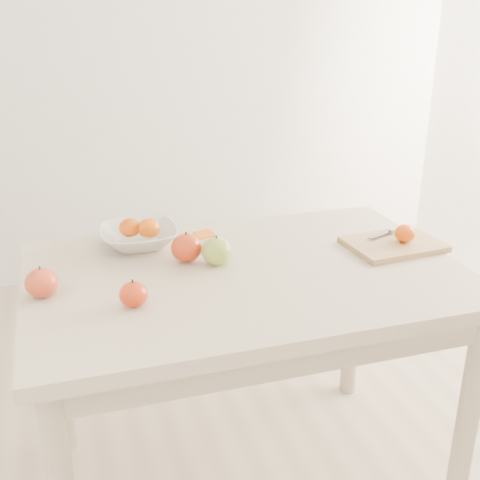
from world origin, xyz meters
name	(u,v)px	position (x,y,z in m)	size (l,w,h in m)	color
ground	(245,479)	(0.00, 0.00, 0.00)	(3.50, 3.50, 0.00)	#C6B293
table	(245,301)	(0.00, 0.00, 0.65)	(1.20, 0.80, 0.75)	beige
cutting_board	(393,244)	(0.48, 0.02, 0.76)	(0.27, 0.20, 0.02)	tan
board_tangerine	(405,233)	(0.51, 0.01, 0.80)	(0.06, 0.06, 0.05)	#D74907
fruit_bowl	(139,237)	(-0.26, 0.27, 0.78)	(0.24, 0.24, 0.06)	silver
bowl_tangerine_near	(130,227)	(-0.28, 0.28, 0.81)	(0.07, 0.07, 0.06)	#CB4707
bowl_tangerine_far	(149,228)	(-0.23, 0.25, 0.81)	(0.07, 0.07, 0.06)	orange
orange_peel_a	(204,235)	(-0.05, 0.28, 0.75)	(0.06, 0.04, 0.00)	orange
orange_peel_b	(215,242)	(-0.03, 0.22, 0.75)	(0.04, 0.04, 0.00)	orange
paring_knife	(395,230)	(0.53, 0.09, 0.78)	(0.17, 0.07, 0.01)	silver
apple_green	(217,251)	(-0.07, 0.06, 0.79)	(0.09, 0.09, 0.08)	#5D8927
apple_red_b	(134,294)	(-0.33, -0.12, 0.78)	(0.07, 0.07, 0.06)	#A01806
apple_red_d	(42,283)	(-0.54, 0.00, 0.79)	(0.08, 0.08, 0.08)	#9C170F
apple_red_a	(186,248)	(-0.14, 0.11, 0.79)	(0.09, 0.09, 0.08)	#A61116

